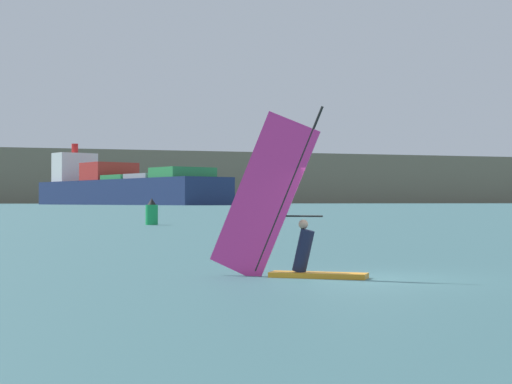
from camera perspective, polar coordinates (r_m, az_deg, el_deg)
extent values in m
plane|color=#386066|center=(18.95, 7.27, -5.89)|extent=(4000.00, 4000.00, 0.00)
cube|color=orange|center=(19.06, 4.28, -5.68)|extent=(2.20, 1.66, 0.12)
cylinder|color=black|center=(19.15, 2.25, 0.17)|extent=(1.44, 0.91, 3.79)
cube|color=#D8338C|center=(19.30, 0.56, -0.31)|extent=(2.30, 1.42, 3.96)
cylinder|color=black|center=(19.11, 2.66, -1.65)|extent=(1.14, 0.71, 0.04)
cylinder|color=#191E38|center=(19.10, 3.25, -4.03)|extent=(0.62, 0.55, 1.02)
sphere|color=tan|center=(19.07, 3.25, -2.22)|extent=(0.22, 0.22, 0.22)
cube|color=navy|center=(478.07, -8.91, -0.03)|extent=(95.10, 163.58, 13.99)
cube|color=silver|center=(534.07, -12.26, 1.63)|extent=(28.46, 23.51, 18.03)
cylinder|color=red|center=(534.69, -12.26, 2.92)|extent=(4.00, 4.00, 6.00)
cube|color=red|center=(494.77, -9.99, 1.36)|extent=(34.08, 32.14, 10.40)
cube|color=#2D8C47|center=(472.27, -8.49, 0.98)|extent=(34.08, 32.14, 2.60)
cube|color=#99999E|center=(450.25, -6.85, 1.06)|extent=(34.08, 32.14, 2.60)
cube|color=#2D8C47|center=(428.68, -5.04, 1.32)|extent=(34.08, 32.14, 5.20)
cube|color=#756B56|center=(1079.96, 7.00, 0.66)|extent=(1086.75, 381.75, 53.14)
cylinder|color=#19994C|center=(62.64, -7.13, -1.56)|extent=(0.93, 0.93, 1.50)
cone|color=black|center=(62.63, -7.13, -0.64)|extent=(0.65, 0.65, 0.50)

